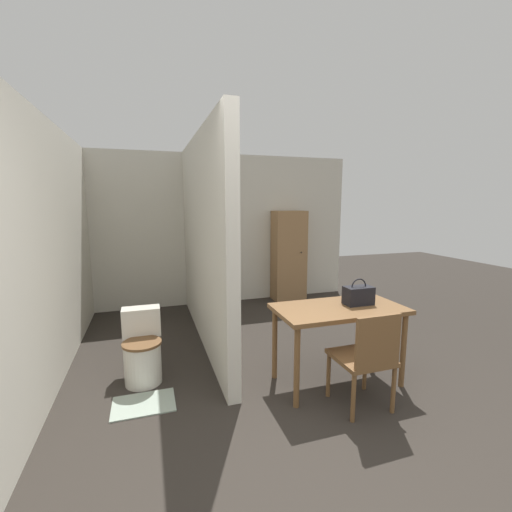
# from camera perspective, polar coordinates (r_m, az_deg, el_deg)

# --- Properties ---
(ground_plane) EXTENTS (16.00, 16.00, 0.00)m
(ground_plane) POSITION_cam_1_polar(r_m,az_deg,el_deg) (2.52, 15.77, -34.17)
(ground_plane) COLOR #2D2823
(wall_back) EXTENTS (4.83, 0.12, 2.50)m
(wall_back) POSITION_cam_1_polar(r_m,az_deg,el_deg) (5.85, -7.12, 4.34)
(wall_back) COLOR beige
(wall_back) RESTS_ON ground_plane
(wall_left) EXTENTS (0.12, 5.17, 2.50)m
(wall_left) POSITION_cam_1_polar(r_m,az_deg,el_deg) (3.73, -31.54, 0.49)
(wall_left) COLOR beige
(wall_left) RESTS_ON ground_plane
(partition_wall) EXTENTS (0.12, 3.06, 2.50)m
(partition_wall) POSITION_cam_1_polar(r_m,az_deg,el_deg) (4.22, -8.82, 2.55)
(partition_wall) COLOR beige
(partition_wall) RESTS_ON ground_plane
(dining_table) EXTENTS (1.20, 0.64, 0.75)m
(dining_table) POSITION_cam_1_polar(r_m,az_deg,el_deg) (3.34, 13.60, -9.72)
(dining_table) COLOR brown
(dining_table) RESTS_ON ground_plane
(wooden_chair) EXTENTS (0.44, 0.44, 0.85)m
(wooden_chair) POSITION_cam_1_polar(r_m,az_deg,el_deg) (3.05, 17.92, -15.58)
(wooden_chair) COLOR brown
(wooden_chair) RESTS_ON ground_plane
(toilet) EXTENTS (0.37, 0.51, 0.67)m
(toilet) POSITION_cam_1_polar(r_m,az_deg,el_deg) (3.60, -18.40, -14.70)
(toilet) COLOR silver
(toilet) RESTS_ON ground_plane
(handbag) EXTENTS (0.27, 0.15, 0.25)m
(handbag) POSITION_cam_1_polar(r_m,az_deg,el_deg) (3.41, 16.69, -6.27)
(handbag) COLOR black
(handbag) RESTS_ON dining_table
(wooden_cabinet) EXTENTS (0.56, 0.38, 1.57)m
(wooden_cabinet) POSITION_cam_1_polar(r_m,az_deg,el_deg) (6.04, 5.48, 0.05)
(wooden_cabinet) COLOR #997047
(wooden_cabinet) RESTS_ON ground_plane
(bath_mat) EXTENTS (0.52, 0.37, 0.01)m
(bath_mat) POSITION_cam_1_polar(r_m,az_deg,el_deg) (3.33, -18.19, -22.39)
(bath_mat) COLOR #99A899
(bath_mat) RESTS_ON ground_plane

